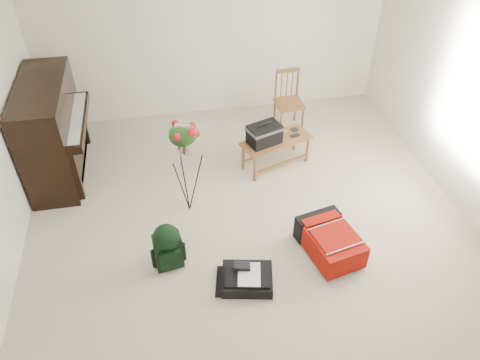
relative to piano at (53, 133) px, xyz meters
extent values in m
cube|color=beige|center=(2.19, -1.60, -0.60)|extent=(5.00, 5.50, 0.01)
cube|color=white|center=(2.19, -1.60, 1.90)|extent=(5.00, 5.50, 0.01)
cube|color=white|center=(2.19, 1.15, 0.65)|extent=(5.00, 0.04, 2.50)
cube|color=black|center=(-0.01, 0.00, 0.03)|extent=(0.55, 1.50, 1.25)
cube|color=black|center=(0.29, 0.00, 0.13)|extent=(0.28, 1.30, 0.10)
cube|color=white|center=(0.29, 0.00, 0.18)|extent=(0.22, 1.20, 0.02)
cube|color=black|center=(0.04, 0.00, -0.55)|extent=(0.45, 1.30, 0.10)
cube|color=brown|center=(2.76, -0.40, -0.21)|extent=(0.98, 0.65, 0.04)
cylinder|color=brown|center=(2.35, -0.55, -0.41)|extent=(0.04, 0.04, 0.37)
cylinder|color=brown|center=(2.35, -0.26, -0.41)|extent=(0.04, 0.04, 0.37)
cylinder|color=brown|center=(3.17, -0.55, -0.41)|extent=(0.04, 0.04, 0.37)
cylinder|color=brown|center=(3.17, -0.26, -0.41)|extent=(0.04, 0.04, 0.37)
cube|color=brown|center=(3.17, 0.44, -0.19)|extent=(0.39, 0.39, 0.04)
cylinder|color=brown|center=(3.00, 0.28, -0.41)|extent=(0.03, 0.03, 0.39)
cylinder|color=brown|center=(3.00, 0.60, -0.41)|extent=(0.03, 0.03, 0.39)
cylinder|color=brown|center=(3.33, 0.28, -0.41)|extent=(0.03, 0.03, 0.39)
cylinder|color=brown|center=(3.33, 0.60, -0.41)|extent=(0.03, 0.03, 0.39)
cube|color=brown|center=(3.17, 0.60, 0.25)|extent=(0.34, 0.05, 0.05)
cylinder|color=brown|center=(3.00, 0.60, 0.03)|extent=(0.03, 0.03, 0.47)
cylinder|color=brown|center=(3.33, 0.60, 0.03)|extent=(0.03, 0.03, 0.47)
cube|color=#AF1507|center=(2.95, -2.01, -0.44)|extent=(0.62, 0.80, 0.27)
cube|color=black|center=(2.95, -1.74, -0.44)|extent=(0.52, 0.26, 0.29)
cube|color=#AF1507|center=(2.95, -2.06, -0.29)|extent=(0.50, 0.49, 0.02)
cube|color=silver|center=(2.95, -2.27, -0.29)|extent=(0.44, 0.11, 0.01)
cube|color=black|center=(2.00, -2.26, -0.54)|extent=(0.58, 0.50, 0.12)
cube|color=black|center=(2.00, -2.26, -0.46)|extent=(0.51, 0.43, 0.03)
cube|color=white|center=(2.02, -2.28, -0.44)|extent=(0.28, 0.34, 0.01)
cube|color=black|center=(1.95, -2.20, -0.41)|extent=(0.18, 0.13, 0.05)
cube|color=black|center=(1.25, -1.87, -0.39)|extent=(0.30, 0.21, 0.42)
cube|color=black|center=(1.25, -1.97, -0.41)|extent=(0.23, 0.08, 0.24)
sphere|color=black|center=(1.25, -1.87, -0.18)|extent=(0.27, 0.27, 0.27)
cube|color=black|center=(1.18, -1.77, -0.39)|extent=(0.04, 0.03, 0.37)
cube|color=black|center=(1.31, -1.77, -0.39)|extent=(0.04, 0.03, 0.37)
cylinder|color=black|center=(1.54, -1.05, 0.37)|extent=(0.01, 0.01, 0.32)
ellipsoid|color=#235219|center=(1.54, -1.05, 0.47)|extent=(0.30, 0.22, 0.28)
cube|color=red|center=(1.54, -1.07, 0.56)|extent=(0.16, 0.08, 0.09)
camera|label=1|loc=(1.36, -5.18, 3.24)|focal=35.00mm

